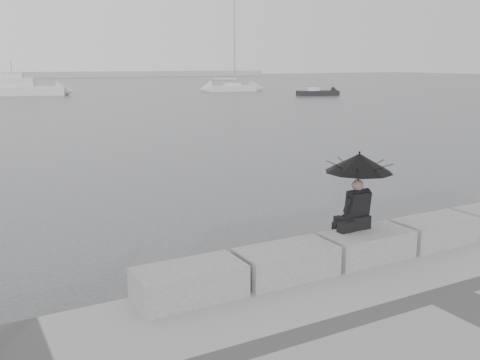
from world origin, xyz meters
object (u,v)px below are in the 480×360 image
sailboat_right (232,88)px  motor_cruiser (22,88)px  small_motorboat (318,93)px  seated_person (359,173)px

sailboat_right → motor_cruiser: 27.93m
motor_cruiser → small_motorboat: (32.26, -17.79, -0.57)m
sailboat_right → motor_cruiser: bearing=-172.2°
motor_cruiser → seated_person: bearing=-74.9°
sailboat_right → small_motorboat: size_ratio=2.38×
sailboat_right → small_motorboat: sailboat_right is taller
seated_person → sailboat_right: sailboat_right is taller
seated_person → small_motorboat: size_ratio=0.26×
seated_person → small_motorboat: seated_person is taller
sailboat_right → seated_person: bearing=-101.0°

